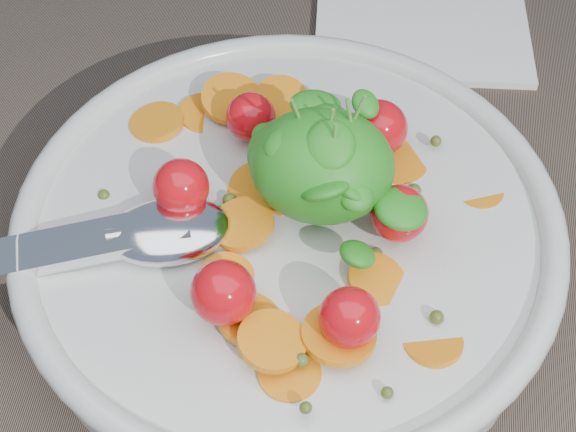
# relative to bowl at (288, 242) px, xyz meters

# --- Properties ---
(ground) EXTENTS (6.00, 6.00, 0.00)m
(ground) POSITION_rel_bowl_xyz_m (0.03, -0.02, -0.04)
(ground) COLOR brown
(ground) RESTS_ON ground
(bowl) EXTENTS (0.33, 0.31, 0.13)m
(bowl) POSITION_rel_bowl_xyz_m (0.00, 0.00, 0.00)
(bowl) COLOR silver
(bowl) RESTS_ON ground
(napkin) EXTENTS (0.17, 0.15, 0.01)m
(napkin) POSITION_rel_bowl_xyz_m (0.07, 0.25, -0.03)
(napkin) COLOR white
(napkin) RESTS_ON ground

